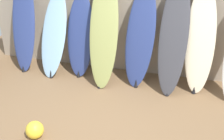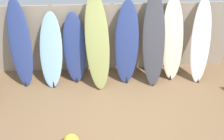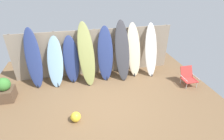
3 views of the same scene
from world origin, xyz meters
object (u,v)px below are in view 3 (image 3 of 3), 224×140
Objects in this scene: surfboard_cream_6 at (134,50)px; beach_ball at (76,117)px; planter_box at (5,90)px; beach_chair at (188,76)px; surfboard_charcoal_5 at (122,51)px; surfboard_skyblue_1 at (55,62)px; surfboard_olive_3 at (86,54)px; surfboard_navy_2 at (71,60)px; surfboard_navy_0 at (34,59)px; surfboard_navy_4 at (105,54)px; surfboard_white_7 at (151,50)px.

surfboard_cream_6 is 7.15× the size of beach_ball.
surfboard_cream_6 is at bearing 9.89° from planter_box.
beach_chair is 0.80× the size of planter_box.
surfboard_charcoal_5 is at bearing 9.54° from planter_box.
surfboard_skyblue_1 reaches higher than planter_box.
surfboard_skyblue_1 is 1.13m from surfboard_olive_3.
surfboard_olive_3 reaches higher than surfboard_skyblue_1.
surfboard_navy_2 is at bearing 20.42° from planter_box.
surfboard_olive_3 is 1.01× the size of surfboard_charcoal_5.
surfboard_navy_0 is at bearing 120.05° from beach_ball.
surfboard_olive_3 is 1.10× the size of surfboard_navy_4.
surfboard_skyblue_1 is 1.76m from planter_box.
beach_chair is (2.83, -1.13, -0.65)m from surfboard_navy_4.
beach_chair is at bearing -34.99° from surfboard_cream_6.
beach_ball is (-0.54, -2.04, -0.93)m from surfboard_olive_3.
surfboard_charcoal_5 is 1.16m from surfboard_white_7.
surfboard_cream_6 is (2.92, 0.09, 0.16)m from surfboard_skyblue_1.
planter_box is at bearing -156.07° from surfboard_skyblue_1.
surfboard_charcoal_5 is 1.09× the size of surfboard_white_7.
surfboard_white_7 is at bearing -1.47° from surfboard_navy_2.
surfboard_navy_2 is 6.03× the size of beach_ball.
beach_chair is at bearing -13.38° from surfboard_skyblue_1.
beach_chair reaches higher than beach_ball.
surfboard_olive_3 reaches higher than planter_box.
surfboard_navy_0 is 0.95× the size of surfboard_olive_3.
surfboard_navy_2 is at bearing 1.49° from surfboard_navy_0.
surfboard_navy_2 is 0.86× the size of surfboard_navy_4.
surfboard_navy_4 is 0.97× the size of surfboard_cream_6.
surfboard_skyblue_1 is 0.87× the size of surfboard_white_7.
surfboard_white_7 is (1.16, 0.03, -0.08)m from surfboard_charcoal_5.
planter_box is 2.56m from beach_ball.
surfboard_skyblue_1 is at bearing 23.93° from planter_box.
surfboard_charcoal_5 is 2.56m from beach_chair.
surfboard_cream_6 is 2.56× the size of planter_box.
beach_ball is (-4.07, -1.02, -0.18)m from beach_chair.
surfboard_navy_0 is at bearing 174.98° from surfboard_skyblue_1.
surfboard_skyblue_1 is at bearing -178.19° from surfboard_cream_6.
surfboard_navy_2 is 4.28m from beach_chair.
surfboard_charcoal_5 reaches higher than planter_box.
surfboard_olive_3 reaches higher than surfboard_cream_6.
surfboard_white_7 is 7.00× the size of beach_ball.
surfboard_navy_4 is 1.00× the size of surfboard_white_7.
surfboard_charcoal_5 is at bearing 149.15° from beach_chair.
beach_ball is (-1.24, -2.15, -0.83)m from surfboard_navy_4.
surfboard_olive_3 is (0.55, -0.17, 0.23)m from surfboard_navy_2.
surfboard_skyblue_1 is 2.30m from beach_ball.
beach_chair is at bearing -12.31° from surfboard_navy_0.
planter_box is (-2.10, -0.78, -0.48)m from surfboard_navy_2.
surfboard_navy_4 is at bearing 175.29° from surfboard_charcoal_5.
surfboard_navy_0 is 1.04× the size of surfboard_white_7.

